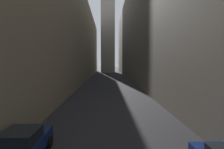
% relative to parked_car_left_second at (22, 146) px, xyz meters
% --- Properties ---
extents(ground_plane, '(264.00, 264.00, 0.00)m').
position_rel_parked_car_left_second_xyz_m(ground_plane, '(4.40, 36.05, -0.79)').
color(ground_plane, '#232326').
extents(building_block_left, '(12.35, 108.00, 21.26)m').
position_rel_parked_car_left_second_xyz_m(building_block_left, '(-7.27, 38.05, 9.84)').
color(building_block_left, gray).
rests_on(building_block_left, ground).
extents(building_block_right, '(10.01, 108.00, 24.94)m').
position_rel_parked_car_left_second_xyz_m(building_block_right, '(14.91, 38.05, 11.68)').
color(building_block_right, '#60594F').
rests_on(building_block_right, ground).
extents(parked_car_left_second, '(1.94, 4.46, 1.57)m').
position_rel_parked_car_left_second_xyz_m(parked_car_left_second, '(0.00, 0.00, 0.00)').
color(parked_car_left_second, navy).
rests_on(parked_car_left_second, ground).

